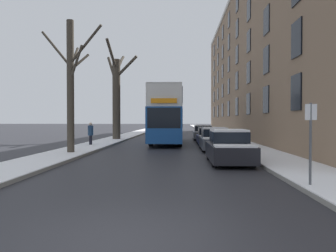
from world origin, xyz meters
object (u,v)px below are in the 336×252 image
at_px(parked_car_2, 208,136).
at_px(parked_car_3, 203,133).
at_px(street_sign_post, 311,140).
at_px(pedestrian_left_sidewalk, 91,133).
at_px(bare_tree_left_1, 117,93).
at_px(parked_car_0, 229,148).
at_px(parked_car_1, 214,140).
at_px(double_decker_bus, 167,113).
at_px(bare_tree_left_0, 71,82).

bearing_deg(parked_car_2, parked_car_3, 90.00).
bearing_deg(street_sign_post, parked_car_3, 93.47).
xyz_separation_m(parked_car_3, pedestrian_left_sidewalk, (-8.69, -8.56, 0.31)).
bearing_deg(street_sign_post, bare_tree_left_1, 114.05).
relative_size(parked_car_0, parked_car_3, 1.04).
xyz_separation_m(parked_car_1, street_sign_post, (1.39, -11.93, 0.71)).
xyz_separation_m(double_decker_bus, pedestrian_left_sidewalk, (-5.41, -3.73, -1.55)).
distance_m(double_decker_bus, parked_car_2, 3.94).
bearing_deg(bare_tree_left_1, street_sign_post, -65.95).
bearing_deg(parked_car_0, bare_tree_left_0, 158.65).
distance_m(double_decker_bus, parked_car_3, 6.12).
xyz_separation_m(bare_tree_left_1, parked_car_2, (8.19, -4.47, -3.81)).
distance_m(parked_car_0, parked_car_2, 11.40).
bearing_deg(parked_car_0, bare_tree_left_1, 117.30).
height_order(bare_tree_left_0, pedestrian_left_sidewalk, bare_tree_left_0).
height_order(parked_car_0, parked_car_3, parked_car_0).
height_order(parked_car_0, parked_car_2, parked_car_0).
bearing_deg(bare_tree_left_0, bare_tree_left_1, 89.83).
bearing_deg(parked_car_2, parked_car_1, -90.00).
distance_m(bare_tree_left_1, pedestrian_left_sidewalk, 7.93).
distance_m(parked_car_0, parked_car_3, 17.32).
distance_m(parked_car_0, street_sign_post, 5.81).
xyz_separation_m(bare_tree_left_0, double_decker_bus, (4.95, 9.27, -1.50)).
relative_size(bare_tree_left_0, parked_car_3, 1.85).
relative_size(parked_car_2, parked_car_3, 1.02).
relative_size(parked_car_3, pedestrian_left_sidewalk, 2.28).
bearing_deg(bare_tree_left_1, parked_car_0, -62.70).
bearing_deg(parked_car_3, pedestrian_left_sidewalk, -135.42).
bearing_deg(double_decker_bus, bare_tree_left_1, 145.48).
bearing_deg(parked_car_0, parked_car_3, 90.00).
bearing_deg(parked_car_2, street_sign_post, -85.32).
height_order(parked_car_1, street_sign_post, street_sign_post).
relative_size(double_decker_bus, parked_car_2, 2.72).
bearing_deg(double_decker_bus, parked_car_3, 55.81).
distance_m(parked_car_1, parked_car_3, 10.98).
relative_size(parked_car_1, parked_car_2, 1.07).
xyz_separation_m(bare_tree_left_0, parked_car_3, (8.23, 14.10, -3.35)).
bearing_deg(double_decker_bus, parked_car_1, -61.96).
relative_size(double_decker_bus, parked_car_1, 2.55).
height_order(double_decker_bus, parked_car_2, double_decker_bus).
bearing_deg(bare_tree_left_0, parked_car_0, -21.35).
bearing_deg(parked_car_2, parked_car_0, -90.00).
xyz_separation_m(parked_car_1, pedestrian_left_sidewalk, (-8.69, 2.42, 0.29)).
bearing_deg(pedestrian_left_sidewalk, double_decker_bus, -60.90).
bearing_deg(pedestrian_left_sidewalk, parked_car_0, -140.74).
bearing_deg(parked_car_2, bare_tree_left_0, -135.14).
distance_m(parked_car_3, pedestrian_left_sidewalk, 12.20).
bearing_deg(parked_car_2, double_decker_bus, 161.63).
relative_size(parked_car_1, pedestrian_left_sidewalk, 2.49).
height_order(bare_tree_left_0, double_decker_bus, bare_tree_left_0).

